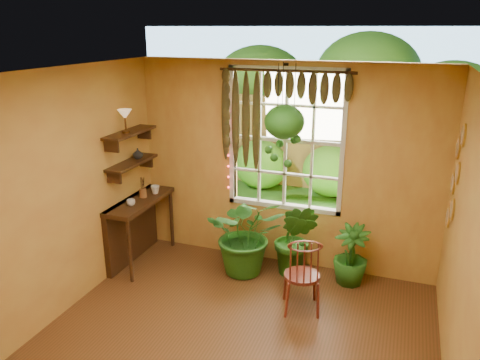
# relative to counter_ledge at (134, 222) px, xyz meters

# --- Properties ---
(ceiling) EXTENTS (4.50, 4.50, 0.00)m
(ceiling) POSITION_rel_counter_ledge_xyz_m (1.91, -1.60, 2.15)
(ceiling) COLOR white
(ceiling) RESTS_ON wall_back
(wall_back) EXTENTS (4.00, 0.00, 4.00)m
(wall_back) POSITION_rel_counter_ledge_xyz_m (1.91, 0.65, 0.80)
(wall_back) COLOR gold
(wall_back) RESTS_ON floor
(wall_left) EXTENTS (0.00, 4.50, 4.50)m
(wall_left) POSITION_rel_counter_ledge_xyz_m (-0.09, -1.60, 0.80)
(wall_left) COLOR gold
(wall_left) RESTS_ON floor
(wall_right) EXTENTS (0.00, 4.50, 4.50)m
(wall_right) POSITION_rel_counter_ledge_xyz_m (3.91, -1.60, 0.80)
(wall_right) COLOR gold
(wall_right) RESTS_ON floor
(window) EXTENTS (1.52, 0.10, 1.86)m
(window) POSITION_rel_counter_ledge_xyz_m (1.91, 0.68, 1.15)
(window) COLOR silver
(window) RESTS_ON wall_back
(valance_vine) EXTENTS (1.70, 0.12, 1.10)m
(valance_vine) POSITION_rel_counter_ledge_xyz_m (1.82, 0.56, 1.73)
(valance_vine) COLOR #3C1F10
(valance_vine) RESTS_ON window
(string_lights) EXTENTS (0.03, 0.03, 1.54)m
(string_lights) POSITION_rel_counter_ledge_xyz_m (1.15, 0.59, 1.20)
(string_lights) COLOR #FF2633
(string_lights) RESTS_ON window
(wall_plates) EXTENTS (0.04, 0.32, 1.10)m
(wall_plates) POSITION_rel_counter_ledge_xyz_m (3.89, 0.19, 1.00)
(wall_plates) COLOR beige
(wall_plates) RESTS_ON wall_right
(counter_ledge) EXTENTS (0.40, 1.20, 0.90)m
(counter_ledge) POSITION_rel_counter_ledge_xyz_m (0.00, 0.00, 0.00)
(counter_ledge) COLOR #3C1F10
(counter_ledge) RESTS_ON floor
(shelf_lower) EXTENTS (0.25, 0.90, 0.04)m
(shelf_lower) POSITION_rel_counter_ledge_xyz_m (0.03, 0.00, 0.85)
(shelf_lower) COLOR #3C1F10
(shelf_lower) RESTS_ON wall_left
(shelf_upper) EXTENTS (0.25, 0.90, 0.04)m
(shelf_upper) POSITION_rel_counter_ledge_xyz_m (0.03, 0.00, 1.25)
(shelf_upper) COLOR #3C1F10
(shelf_upper) RESTS_ON wall_left
(backyard) EXTENTS (14.00, 10.00, 12.00)m
(backyard) POSITION_rel_counter_ledge_xyz_m (2.15, 5.27, 0.73)
(backyard) COLOR #2D621C
(backyard) RESTS_ON ground
(windsor_chair) EXTENTS (0.51, 0.53, 1.08)m
(windsor_chair) POSITION_rel_counter_ledge_xyz_m (2.43, -0.44, -0.24)
(windsor_chair) COLOR maroon
(windsor_chair) RESTS_ON floor
(potted_plant_left) EXTENTS (1.21, 1.12, 1.09)m
(potted_plant_left) POSITION_rel_counter_ledge_xyz_m (1.56, 0.18, -0.00)
(potted_plant_left) COLOR #155016
(potted_plant_left) RESTS_ON floor
(potted_plant_mid) EXTENTS (0.62, 0.53, 1.01)m
(potted_plant_mid) POSITION_rel_counter_ledge_xyz_m (2.17, 0.32, -0.04)
(potted_plant_mid) COLOR #155016
(potted_plant_mid) RESTS_ON floor
(potted_plant_right) EXTENTS (0.53, 0.53, 0.77)m
(potted_plant_right) POSITION_rel_counter_ledge_xyz_m (2.87, 0.36, -0.16)
(potted_plant_right) COLOR #155016
(potted_plant_right) RESTS_ON floor
(hanging_basket) EXTENTS (0.48, 0.48, 1.21)m
(hanging_basket) POSITION_rel_counter_ledge_xyz_m (1.99, 0.27, 1.42)
(hanging_basket) COLOR black
(hanging_basket) RESTS_ON ceiling
(cup_a) EXTENTS (0.14, 0.14, 0.09)m
(cup_a) POSITION_rel_counter_ledge_xyz_m (0.13, -0.24, 0.39)
(cup_a) COLOR silver
(cup_a) RESTS_ON counter_ledge
(cup_b) EXTENTS (0.16, 0.16, 0.11)m
(cup_b) POSITION_rel_counter_ledge_xyz_m (0.19, 0.28, 0.40)
(cup_b) COLOR beige
(cup_b) RESTS_ON counter_ledge
(brush_jar) EXTENTS (0.10, 0.10, 0.36)m
(brush_jar) POSITION_rel_counter_ledge_xyz_m (0.11, 0.09, 0.49)
(brush_jar) COLOR brown
(brush_jar) RESTS_ON counter_ledge
(shelf_vase) EXTENTS (0.14, 0.14, 0.14)m
(shelf_vase) POSITION_rel_counter_ledge_xyz_m (0.04, 0.14, 0.94)
(shelf_vase) COLOR #B2AD99
(shelf_vase) RESTS_ON shelf_lower
(tiffany_lamp) EXTENTS (0.18, 0.18, 0.30)m
(tiffany_lamp) POSITION_rel_counter_ledge_xyz_m (0.05, -0.10, 1.48)
(tiffany_lamp) COLOR #563518
(tiffany_lamp) RESTS_ON shelf_upper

